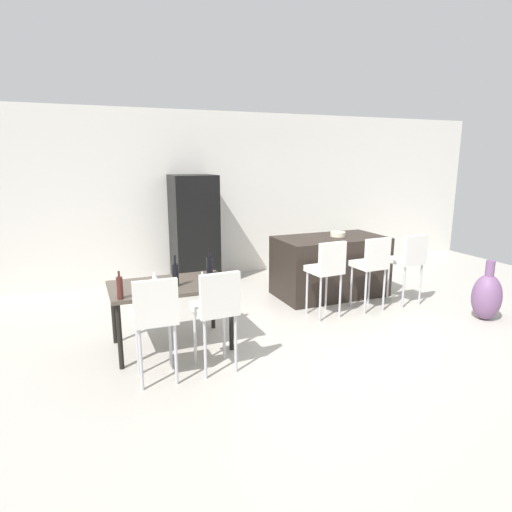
# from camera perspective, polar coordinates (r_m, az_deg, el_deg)

# --- Properties ---
(ground_plane) EXTENTS (10.00, 10.00, 0.00)m
(ground_plane) POSITION_cam_1_polar(r_m,az_deg,el_deg) (5.88, 10.00, -8.48)
(ground_plane) COLOR #ADA89E
(back_wall) EXTENTS (10.00, 0.12, 2.90)m
(back_wall) POSITION_cam_1_polar(r_m,az_deg,el_deg) (8.10, -0.74, 8.07)
(back_wall) COLOR silver
(back_wall) RESTS_ON ground_plane
(kitchen_island) EXTENTS (1.67, 0.92, 0.92)m
(kitchen_island) POSITION_cam_1_polar(r_m,az_deg,el_deg) (6.88, 9.66, -1.32)
(kitchen_island) COLOR black
(kitchen_island) RESTS_ON ground_plane
(bar_chair_left) EXTENTS (0.43, 0.43, 1.05)m
(bar_chair_left) POSITION_cam_1_polar(r_m,az_deg,el_deg) (5.82, 9.31, -1.44)
(bar_chair_left) COLOR silver
(bar_chair_left) RESTS_ON ground_plane
(bar_chair_middle) EXTENTS (0.41, 0.41, 1.05)m
(bar_chair_middle) POSITION_cam_1_polar(r_m,az_deg,el_deg) (6.23, 14.96, -0.79)
(bar_chair_middle) COLOR silver
(bar_chair_middle) RESTS_ON ground_plane
(bar_chair_right) EXTENTS (0.42, 0.42, 1.05)m
(bar_chair_right) POSITION_cam_1_polar(r_m,az_deg,el_deg) (6.64, 19.45, -0.26)
(bar_chair_right) COLOR silver
(bar_chair_right) RESTS_ON ground_plane
(dining_table) EXTENTS (1.31, 0.81, 0.74)m
(dining_table) POSITION_cam_1_polar(r_m,az_deg,el_deg) (4.95, -11.20, -4.42)
(dining_table) COLOR #4C4238
(dining_table) RESTS_ON ground_plane
(dining_chair_near) EXTENTS (0.42, 0.42, 1.05)m
(dining_chair_near) POSITION_cam_1_polar(r_m,az_deg,el_deg) (4.17, -13.10, -7.35)
(dining_chair_near) COLOR silver
(dining_chair_near) RESTS_ON ground_plane
(dining_chair_far) EXTENTS (0.42, 0.42, 1.05)m
(dining_chair_far) POSITION_cam_1_polar(r_m,az_deg,el_deg) (4.30, -5.21, -6.46)
(dining_chair_far) COLOR silver
(dining_chair_far) RESTS_ON ground_plane
(wine_bottle_right) EXTENTS (0.07, 0.07, 0.35)m
(wine_bottle_right) POSITION_cam_1_polar(r_m,az_deg,el_deg) (4.80, -10.52, -2.42)
(wine_bottle_right) COLOR black
(wine_bottle_right) RESTS_ON dining_table
(wine_bottle_far) EXTENTS (0.08, 0.08, 0.28)m
(wine_bottle_far) POSITION_cam_1_polar(r_m,az_deg,el_deg) (5.25, -6.11, -1.20)
(wine_bottle_far) COLOR black
(wine_bottle_far) RESTS_ON dining_table
(wine_bottle_end) EXTENTS (0.06, 0.06, 0.29)m
(wine_bottle_end) POSITION_cam_1_polar(r_m,az_deg,el_deg) (4.51, -17.44, -3.97)
(wine_bottle_end) COLOR #471E19
(wine_bottle_end) RESTS_ON dining_table
(wine_glass_left) EXTENTS (0.07, 0.07, 0.17)m
(wine_glass_left) POSITION_cam_1_polar(r_m,az_deg,el_deg) (4.76, -7.07, -2.51)
(wine_glass_left) COLOR silver
(wine_glass_left) RESTS_ON dining_table
(wine_glass_middle) EXTENTS (0.07, 0.07, 0.17)m
(wine_glass_middle) POSITION_cam_1_polar(r_m,az_deg,el_deg) (4.84, -13.15, -2.49)
(wine_glass_middle) COLOR silver
(wine_glass_middle) RESTS_ON dining_table
(refrigerator) EXTENTS (0.72, 0.68, 1.84)m
(refrigerator) POSITION_cam_1_polar(r_m,az_deg,el_deg) (7.38, -8.11, 3.34)
(refrigerator) COLOR black
(refrigerator) RESTS_ON ground_plane
(fruit_bowl) EXTENTS (0.23, 0.23, 0.07)m
(fruit_bowl) POSITION_cam_1_polar(r_m,az_deg,el_deg) (6.86, 10.69, 2.84)
(fruit_bowl) COLOR beige
(fruit_bowl) RESTS_ON kitchen_island
(floor_vase) EXTENTS (0.37, 0.37, 0.80)m
(floor_vase) POSITION_cam_1_polar(r_m,az_deg,el_deg) (6.54, 28.01, -4.68)
(floor_vase) COLOR #704C75
(floor_vase) RESTS_ON ground_plane
(potted_plant) EXTENTS (0.38, 0.38, 0.59)m
(potted_plant) POSITION_cam_1_polar(r_m,az_deg,el_deg) (8.74, 11.76, 0.80)
(potted_plant) COLOR beige
(potted_plant) RESTS_ON ground_plane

